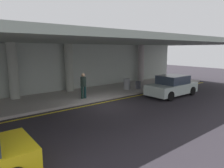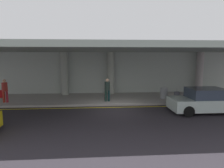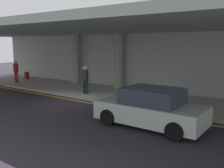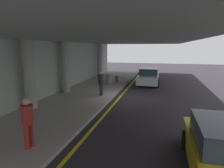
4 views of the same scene
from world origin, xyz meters
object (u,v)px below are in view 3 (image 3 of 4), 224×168
(support_column_far_left, at_px, (76,59))
(car_silver, at_px, (151,108))
(support_column_left_mid, at_px, (119,61))
(person_waiting_for_ride, at_px, (16,70))
(traveler_with_luggage, at_px, (85,78))
(trash_bin_steel, at_px, (158,94))
(suitcase_upright_primary, at_px, (169,100))
(suitcase_upright_secondary, at_px, (27,76))

(support_column_far_left, height_order, car_silver, support_column_far_left)
(support_column_left_mid, distance_m, person_waiting_for_ride, 8.25)
(support_column_far_left, height_order, traveler_with_luggage, support_column_far_left)
(support_column_far_left, bearing_deg, traveler_with_luggage, -38.59)
(car_silver, distance_m, trash_bin_steel, 3.65)
(support_column_left_mid, xyz_separation_m, person_waiting_for_ride, (-7.75, -2.69, -0.86))
(traveler_with_luggage, distance_m, suitcase_upright_primary, 5.34)
(suitcase_upright_primary, bearing_deg, suitcase_upright_secondary, 177.89)
(suitcase_upright_primary, distance_m, suitcase_upright_secondary, 13.74)
(traveler_with_luggage, height_order, suitcase_upright_primary, traveler_with_luggage)
(person_waiting_for_ride, height_order, suitcase_upright_primary, person_waiting_for_ride)
(suitcase_upright_secondary, bearing_deg, traveler_with_luggage, 7.03)
(traveler_with_luggage, distance_m, suitcase_upright_secondary, 8.56)
(support_column_left_mid, relative_size, suitcase_upright_primary, 4.06)
(support_column_far_left, xyz_separation_m, suitcase_upright_secondary, (-4.78, -1.02, -1.51))
(suitcase_upright_secondary, height_order, trash_bin_steel, suitcase_upright_secondary)
(traveler_with_luggage, bearing_deg, suitcase_upright_primary, 147.73)
(suitcase_upright_primary, bearing_deg, person_waiting_for_ride, -175.12)
(support_column_far_left, xyz_separation_m, person_waiting_for_ride, (-3.75, -2.69, -0.86))
(car_silver, height_order, suitcase_upright_secondary, car_silver)
(support_column_far_left, distance_m, suitcase_upright_secondary, 5.12)
(support_column_left_mid, relative_size, person_waiting_for_ride, 2.17)
(support_column_far_left, bearing_deg, suitcase_upright_secondary, -167.98)
(support_column_far_left, relative_size, support_column_left_mid, 1.00)
(traveler_with_luggage, height_order, suitcase_upright_secondary, traveler_with_luggage)
(car_silver, bearing_deg, suitcase_upright_primary, 102.67)
(car_silver, height_order, suitcase_upright_primary, car_silver)
(traveler_with_luggage, relative_size, person_waiting_for_ride, 1.00)
(person_waiting_for_ride, relative_size, suitcase_upright_secondary, 1.87)
(suitcase_upright_primary, xyz_separation_m, trash_bin_steel, (-0.83, 0.47, 0.11))
(suitcase_upright_secondary, bearing_deg, suitcase_upright_primary, 12.28)
(traveler_with_luggage, bearing_deg, person_waiting_for_ride, -34.83)
(person_waiting_for_ride, bearing_deg, traveler_with_luggage, -79.30)
(support_column_left_mid, bearing_deg, suitcase_upright_primary, -29.13)
(person_waiting_for_ride, bearing_deg, trash_bin_steel, -75.96)
(suitcase_upright_primary, bearing_deg, support_column_left_mid, 155.80)
(person_waiting_for_ride, bearing_deg, suitcase_upright_primary, -78.22)
(support_column_far_left, distance_m, suitcase_upright_primary, 9.37)
(support_column_far_left, height_order, suitcase_upright_primary, support_column_far_left)
(suitcase_upright_secondary, relative_size, trash_bin_steel, 1.06)
(traveler_with_luggage, distance_m, person_waiting_for_ride, 7.30)
(car_silver, height_order, person_waiting_for_ride, person_waiting_for_ride)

